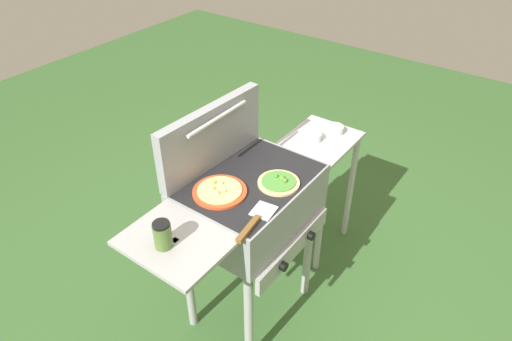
# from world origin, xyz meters

# --- Properties ---
(ground_plane) EXTENTS (8.00, 8.00, 0.00)m
(ground_plane) POSITION_xyz_m (0.00, 0.00, 0.00)
(ground_plane) COLOR #38602D
(grill) EXTENTS (0.96, 0.53, 0.90)m
(grill) POSITION_xyz_m (-0.01, -0.00, 0.76)
(grill) COLOR gray
(grill) RESTS_ON ground_plane
(grill_lid_open) EXTENTS (0.63, 0.09, 0.30)m
(grill_lid_open) POSITION_xyz_m (0.00, 0.21, 1.05)
(grill_lid_open) COLOR gray
(grill_lid_open) RESTS_ON grill
(pizza_veggie) EXTENTS (0.19, 0.19, 0.03)m
(pizza_veggie) POSITION_xyz_m (0.05, -0.13, 0.91)
(pizza_veggie) COLOR #E0C17F
(pizza_veggie) RESTS_ON grill
(pizza_cheese) EXTENTS (0.24, 0.24, 0.03)m
(pizza_cheese) POSITION_xyz_m (-0.15, 0.05, 0.91)
(pizza_cheese) COLOR #C64723
(pizza_cheese) RESTS_ON grill
(sauce_jar) EXTENTS (0.07, 0.07, 0.11)m
(sauce_jar) POSITION_xyz_m (-0.53, 0.01, 0.96)
(sauce_jar) COLOR #4C6B2D
(sauce_jar) RESTS_ON grill
(spatula) EXTENTS (0.27, 0.10, 0.02)m
(spatula) POSITION_xyz_m (-0.22, -0.19, 0.91)
(spatula) COLOR #B7BABF
(spatula) RESTS_ON grill
(prep_table) EXTENTS (0.44, 0.36, 0.78)m
(prep_table) POSITION_xyz_m (0.66, 0.00, 0.55)
(prep_table) COLOR #B2B2B7
(prep_table) RESTS_ON ground_plane
(topping_bowl_near) EXTENTS (0.10, 0.10, 0.04)m
(topping_bowl_near) POSITION_xyz_m (0.77, -0.03, 0.80)
(topping_bowl_near) COLOR silver
(topping_bowl_near) RESTS_ON prep_table
(topping_bowl_far) EXTENTS (0.10, 0.10, 0.04)m
(topping_bowl_far) POSITION_xyz_m (0.63, 0.03, 0.80)
(topping_bowl_far) COLOR silver
(topping_bowl_far) RESTS_ON prep_table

